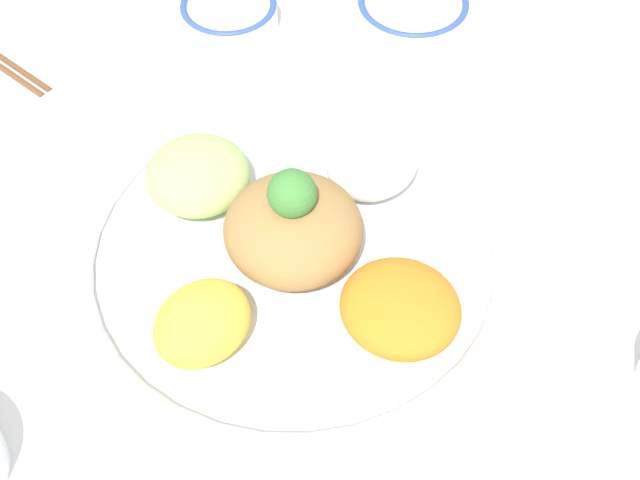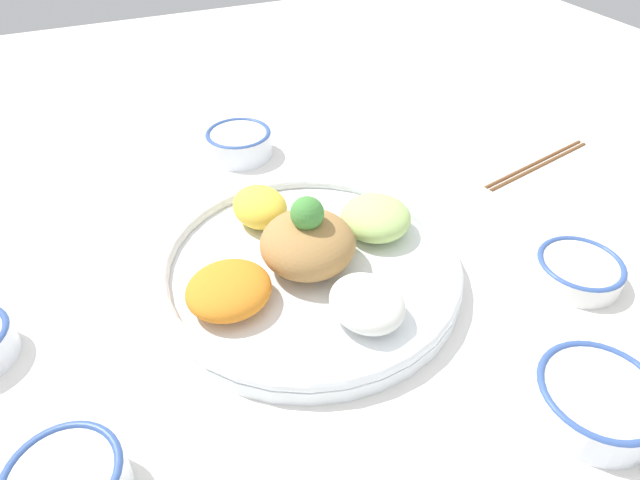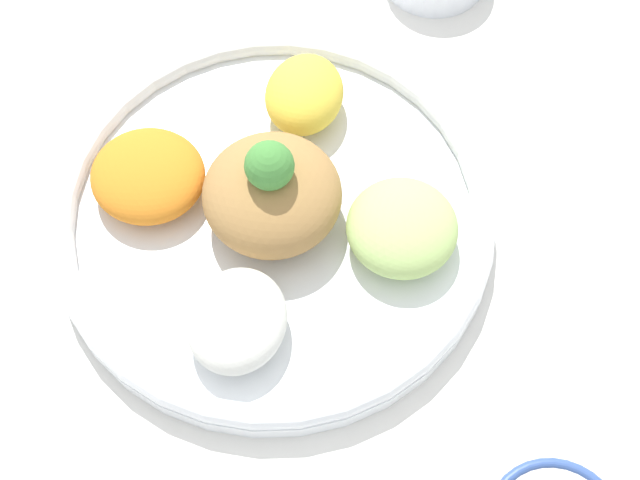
{
  "view_description": "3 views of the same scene",
  "coord_description": "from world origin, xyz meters",
  "px_view_note": "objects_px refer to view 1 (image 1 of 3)",
  "views": [
    {
      "loc": [
        0.35,
        -0.3,
        0.63
      ],
      "look_at": [
        -0.0,
        -0.02,
        0.05
      ],
      "focal_mm": 50.0,
      "sensor_mm": 36.0,
      "label": 1
    },
    {
      "loc": [
        0.17,
        0.42,
        0.47
      ],
      "look_at": [
        -0.03,
        -0.03,
        0.06
      ],
      "focal_mm": 30.0,
      "sensor_mm": 36.0,
      "label": 2
    },
    {
      "loc": [
        -0.22,
        0.27,
        0.69
      ],
      "look_at": [
        -0.07,
        -0.03,
        0.03
      ],
      "focal_mm": 50.0,
      "sensor_mm": 36.0,
      "label": 3
    }
  ],
  "objects_px": {
    "sauce_bowl_far": "(229,13)",
    "serving_spoon_main": "(519,7)",
    "salad_platter": "(294,249)",
    "sauce_bowl_dark": "(412,13)"
  },
  "relations": [
    {
      "from": "sauce_bowl_dark",
      "to": "serving_spoon_main",
      "type": "xyz_separation_m",
      "value": [
        0.05,
        0.12,
        -0.02
      ]
    },
    {
      "from": "sauce_bowl_far",
      "to": "serving_spoon_main",
      "type": "height_order",
      "value": "sauce_bowl_far"
    },
    {
      "from": "sauce_bowl_dark",
      "to": "sauce_bowl_far",
      "type": "distance_m",
      "value": 0.2
    },
    {
      "from": "salad_platter",
      "to": "sauce_bowl_dark",
      "type": "relative_size",
      "value": 3.19
    },
    {
      "from": "salad_platter",
      "to": "sauce_bowl_far",
      "type": "relative_size",
      "value": 3.62
    },
    {
      "from": "sauce_bowl_dark",
      "to": "serving_spoon_main",
      "type": "distance_m",
      "value": 0.13
    },
    {
      "from": "sauce_bowl_far",
      "to": "serving_spoon_main",
      "type": "distance_m",
      "value": 0.32
    },
    {
      "from": "serving_spoon_main",
      "to": "sauce_bowl_far",
      "type": "bearing_deg",
      "value": 10.46
    },
    {
      "from": "sauce_bowl_dark",
      "to": "sauce_bowl_far",
      "type": "bearing_deg",
      "value": -130.28
    },
    {
      "from": "salad_platter",
      "to": "serving_spoon_main",
      "type": "height_order",
      "value": "salad_platter"
    }
  ]
}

